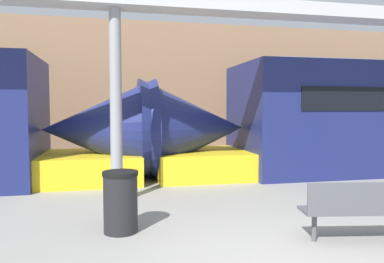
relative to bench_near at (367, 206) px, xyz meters
name	(u,v)px	position (x,y,z in m)	size (l,w,h in m)	color
station_wall	(165,91)	(-1.47, 9.30, 1.99)	(56.00, 0.20, 5.00)	#937051
bench_near	(367,206)	(0.00, 0.00, 0.00)	(1.79, 0.72, 0.86)	#4C4F54
trash_bin	(121,202)	(-3.30, 1.16, -0.05)	(0.53, 0.53, 0.92)	black
support_column_near	(116,106)	(-3.33, 3.01, 1.38)	(0.23, 0.23, 3.78)	gray
canopy_beam	(115,0)	(-3.33, 3.01, 3.41)	(28.00, 0.60, 0.28)	#B7B7BC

